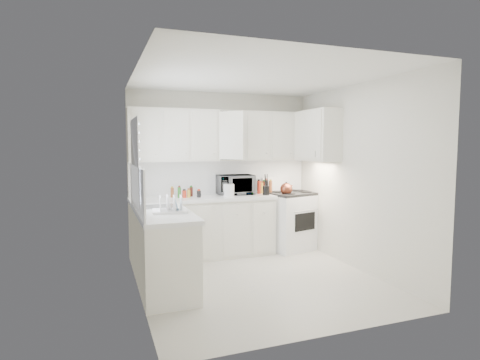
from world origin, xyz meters
name	(u,v)px	position (x,y,z in m)	size (l,w,h in m)	color
floor	(258,280)	(0.00, 0.00, 0.00)	(3.20, 3.20, 0.00)	beige
ceiling	(259,77)	(0.00, 0.00, 2.60)	(3.20, 3.20, 0.00)	white
wall_back	(221,173)	(0.00, 1.60, 1.30)	(3.00, 3.00, 0.00)	silver
wall_front	(329,196)	(0.00, -1.60, 1.30)	(3.00, 3.00, 0.00)	silver
wall_left	(138,185)	(-1.50, 0.00, 1.30)	(3.20, 3.20, 0.00)	silver
wall_right	(357,177)	(1.50, 0.00, 1.30)	(3.20, 3.20, 0.00)	silver
window_blinds	(136,162)	(-1.48, 0.35, 1.55)	(0.06, 0.96, 1.06)	white
lower_cabinets_back	(204,228)	(-0.39, 1.30, 0.45)	(2.22, 0.60, 0.90)	silver
lower_cabinets_left	(163,251)	(-1.20, 0.20, 0.45)	(0.60, 1.60, 0.90)	silver
countertop_back	(203,198)	(-0.39, 1.29, 0.93)	(2.24, 0.64, 0.05)	white
countertop_left	(163,213)	(-1.19, 0.20, 0.93)	(0.64, 1.62, 0.05)	white
backsplash_back	(222,177)	(0.00, 1.59, 1.23)	(2.98, 0.02, 0.55)	white
backsplash_left	(137,189)	(-1.49, 0.20, 1.23)	(0.02, 1.60, 0.55)	white
upper_cabinets_back	(224,161)	(0.00, 1.44, 1.50)	(3.00, 0.33, 0.80)	silver
upper_cabinets_right	(317,161)	(1.33, 0.82, 1.50)	(0.33, 0.90, 0.80)	silver
sink	(158,197)	(-1.19, 0.55, 1.07)	(0.42, 0.38, 0.30)	gray
stove	(291,213)	(1.13, 1.27, 0.62)	(0.80, 0.66, 1.23)	white
tea_kettle	(286,188)	(0.95, 1.11, 1.06)	(0.25, 0.21, 0.23)	maroon
frying_pan	(296,191)	(1.31, 1.43, 0.96)	(0.24, 0.41, 0.04)	black
microwave	(235,183)	(0.17, 1.41, 1.15)	(0.58, 0.32, 0.39)	gray
rice_cooker	(228,189)	(0.01, 1.30, 1.06)	(0.22, 0.22, 0.22)	white
paper_towel	(225,186)	(0.03, 1.52, 1.08)	(0.12, 0.12, 0.27)	white
utensil_crock	(266,184)	(0.61, 1.16, 1.13)	(0.12, 0.12, 0.35)	black
dish_rack	(170,203)	(-1.13, 0.05, 1.06)	(0.41, 0.31, 0.22)	white
spice_left_0	(172,193)	(-0.85, 1.42, 1.02)	(0.06, 0.06, 0.13)	#974F29
spice_left_1	(178,193)	(-0.78, 1.33, 1.02)	(0.06, 0.06, 0.13)	#286B23
spice_left_2	(182,193)	(-0.70, 1.42, 1.02)	(0.06, 0.06, 0.13)	red
spice_left_3	(188,193)	(-0.62, 1.33, 1.02)	(0.06, 0.06, 0.13)	gold
spice_left_4	(191,192)	(-0.55, 1.42, 1.02)	(0.06, 0.06, 0.13)	#501F16
spice_left_5	(197,193)	(-0.47, 1.33, 1.02)	(0.06, 0.06, 0.13)	black
sauce_right_0	(257,187)	(0.58, 1.46, 1.05)	(0.06, 0.06, 0.19)	red
sauce_right_1	(261,188)	(0.64, 1.40, 1.05)	(0.06, 0.06, 0.19)	gold
sauce_right_2	(263,187)	(0.69, 1.46, 1.05)	(0.06, 0.06, 0.19)	#501F16
sauce_right_3	(267,187)	(0.74, 1.40, 1.05)	(0.06, 0.06, 0.19)	black
sauce_right_4	(269,187)	(0.80, 1.46, 1.05)	(0.06, 0.06, 0.19)	#974F29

